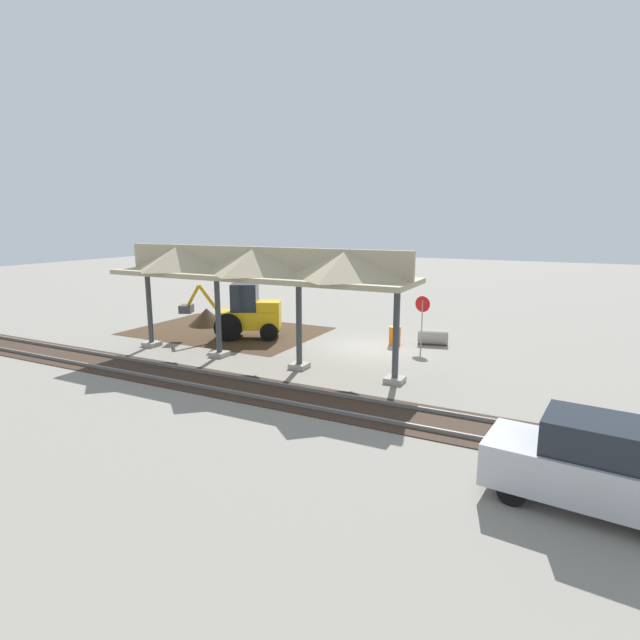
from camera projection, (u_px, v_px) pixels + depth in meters
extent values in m
plane|color=gray|center=(370.00, 348.00, 23.68)|extent=(120.00, 120.00, 0.00)
cube|color=#42301E|center=(227.00, 331.00, 27.36)|extent=(10.05, 7.00, 0.01)
cube|color=#9E998E|center=(395.00, 380.00, 18.65)|extent=(0.70, 0.70, 0.20)
cylinder|color=#383D42|center=(396.00, 335.00, 18.32)|extent=(0.24, 0.24, 3.60)
cube|color=#9E998E|center=(299.00, 366.00, 20.47)|extent=(0.70, 0.70, 0.20)
cylinder|color=#383D42|center=(299.00, 325.00, 20.14)|extent=(0.24, 0.24, 3.60)
cube|color=#9E998E|center=(220.00, 354.00, 22.28)|extent=(0.70, 0.70, 0.20)
cylinder|color=#383D42|center=(218.00, 317.00, 21.95)|extent=(0.24, 0.24, 3.60)
cube|color=#9E998E|center=(152.00, 344.00, 24.10)|extent=(0.70, 0.70, 0.20)
cylinder|color=#383D42|center=(149.00, 309.00, 23.77)|extent=(0.24, 0.24, 3.60)
cube|color=tan|center=(256.00, 276.00, 20.67)|extent=(13.47, 3.20, 0.20)
cube|color=tan|center=(255.00, 260.00, 20.55)|extent=(13.47, 0.20, 1.10)
pyramid|color=tan|center=(346.00, 264.00, 18.73)|extent=(3.68, 3.20, 1.10)
pyramid|color=tan|center=(255.00, 260.00, 20.55)|extent=(3.68, 3.20, 1.10)
pyramid|color=tan|center=(179.00, 257.00, 22.36)|extent=(3.68, 3.20, 1.10)
cube|color=slate|center=(300.00, 388.00, 17.75)|extent=(60.00, 0.08, 0.15)
cube|color=slate|center=(279.00, 401.00, 16.50)|extent=(60.00, 0.08, 0.15)
cube|color=#38281E|center=(290.00, 396.00, 17.13)|extent=(60.00, 2.58, 0.03)
cylinder|color=gray|center=(422.00, 324.00, 23.69)|extent=(0.06, 0.06, 2.28)
cylinder|color=red|center=(423.00, 304.00, 23.51)|extent=(0.75, 0.20, 0.76)
cube|color=#EAB214|center=(249.00, 319.00, 25.60)|extent=(3.45, 2.57, 0.90)
cube|color=#1E262D|center=(245.00, 297.00, 25.38)|extent=(1.68, 1.62, 1.40)
cube|color=#EAB214|center=(269.00, 306.00, 25.45)|extent=(1.51, 1.49, 0.50)
cylinder|color=black|center=(233.00, 322.00, 26.37)|extent=(1.39, 0.88, 1.40)
cylinder|color=black|center=(228.00, 327.00, 24.97)|extent=(1.39, 0.88, 1.40)
cylinder|color=black|center=(272.00, 327.00, 26.32)|extent=(0.94, 0.66, 0.90)
cylinder|color=black|center=(269.00, 332.00, 25.05)|extent=(0.94, 0.66, 0.90)
cylinder|color=#EAB214|center=(208.00, 298.00, 25.42)|extent=(1.04, 0.63, 1.41)
cylinder|color=#EAB214|center=(193.00, 297.00, 25.43)|extent=(0.83, 0.51, 1.29)
cube|color=#47474C|center=(186.00, 309.00, 25.55)|extent=(0.89, 0.98, 0.40)
cone|color=#42301E|center=(207.00, 325.00, 28.93)|extent=(4.28, 4.28, 1.99)
cylinder|color=#9E9384|center=(433.00, 337.00, 24.33)|extent=(1.55, 1.03, 0.71)
cylinder|color=black|center=(418.00, 337.00, 24.49)|extent=(0.13, 0.46, 0.46)
cube|color=#B7B7BC|center=(591.00, 474.00, 10.35)|extent=(4.35, 2.15, 0.95)
cube|color=#1E232B|center=(607.00, 438.00, 10.08)|extent=(2.49, 1.76, 0.73)
cylinder|color=black|center=(512.00, 491.00, 10.57)|extent=(0.62, 0.26, 0.60)
cylinder|color=black|center=(525.00, 463.00, 11.79)|extent=(0.62, 0.26, 0.60)
cylinder|color=orange|center=(395.00, 336.00, 24.28)|extent=(0.56, 0.56, 0.90)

